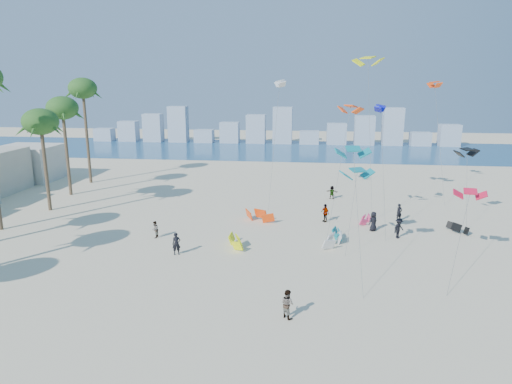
# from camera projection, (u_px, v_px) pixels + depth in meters

# --- Properties ---
(ground) EXTENTS (220.00, 220.00, 0.00)m
(ground) POSITION_uv_depth(u_px,v_px,m) (172.00, 332.00, 25.96)
(ground) COLOR beige
(ground) RESTS_ON ground
(ocean) EXTENTS (220.00, 220.00, 0.00)m
(ocean) POSITION_uv_depth(u_px,v_px,m) (273.00, 150.00, 95.38)
(ocean) COLOR navy
(ocean) RESTS_ON ground
(kitesurfer_near) EXTENTS (0.80, 0.66, 1.89)m
(kitesurfer_near) POSITION_uv_depth(u_px,v_px,m) (176.00, 244.00, 37.33)
(kitesurfer_near) COLOR black
(kitesurfer_near) RESTS_ON ground
(kitesurfer_mid) EXTENTS (1.12, 1.11, 1.82)m
(kitesurfer_mid) POSITION_uv_depth(u_px,v_px,m) (287.00, 304.00, 27.34)
(kitesurfer_mid) COLOR gray
(kitesurfer_mid) RESTS_ON ground
(kitesurfers_far) EXTENTS (24.07, 17.17, 1.91)m
(kitesurfers_far) POSITION_uv_depth(u_px,v_px,m) (341.00, 215.00, 45.53)
(kitesurfers_far) COLOR black
(kitesurfers_far) RESTS_ON ground
(grounded_kites) EXTENTS (22.24, 11.16, 1.10)m
(grounded_kites) POSITION_uv_depth(u_px,v_px,m) (313.00, 229.00, 42.68)
(grounded_kites) COLOR #E7F30C
(grounded_kites) RESTS_ON ground
(flying_kites) EXTENTS (25.99, 32.10, 17.10)m
(flying_kites) POSITION_uv_depth(u_px,v_px,m) (397.00, 112.00, 42.95)
(flying_kites) COLOR #0B7C8A
(flying_kites) RESTS_ON ground
(distant_skyline) EXTENTS (85.00, 3.00, 8.40)m
(distant_skyline) POSITION_uv_depth(u_px,v_px,m) (271.00, 130.00, 104.42)
(distant_skyline) COLOR #9EADBF
(distant_skyline) RESTS_ON ground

